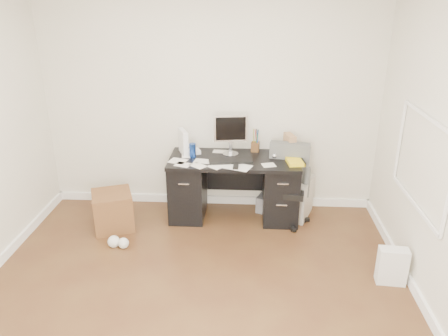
{
  "coord_description": "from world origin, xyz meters",
  "views": [
    {
      "loc": [
        0.46,
        -3.06,
        2.54
      ],
      "look_at": [
        0.21,
        1.2,
        0.81
      ],
      "focal_mm": 35.0,
      "sensor_mm": 36.0,
      "label": 1
    }
  ],
  "objects_px": {
    "office_chair": "(287,186)",
    "pc_tower": "(300,198)",
    "desk": "(234,186)",
    "keyboard": "(231,161)",
    "lcd_monitor": "(231,135)",
    "wicker_basket": "(113,210)"
  },
  "relations": [
    {
      "from": "office_chair",
      "to": "pc_tower",
      "type": "relative_size",
      "value": 1.98
    },
    {
      "from": "lcd_monitor",
      "to": "keyboard",
      "type": "relative_size",
      "value": 1.01
    },
    {
      "from": "office_chair",
      "to": "pc_tower",
      "type": "height_order",
      "value": "office_chair"
    },
    {
      "from": "office_chair",
      "to": "pc_tower",
      "type": "distance_m",
      "value": 0.34
    },
    {
      "from": "pc_tower",
      "to": "wicker_basket",
      "type": "bearing_deg",
      "value": -148.62
    },
    {
      "from": "lcd_monitor",
      "to": "keyboard",
      "type": "bearing_deg",
      "value": -94.18
    },
    {
      "from": "desk",
      "to": "wicker_basket",
      "type": "relative_size",
      "value": 3.49
    },
    {
      "from": "lcd_monitor",
      "to": "wicker_basket",
      "type": "height_order",
      "value": "lcd_monitor"
    },
    {
      "from": "lcd_monitor",
      "to": "office_chair",
      "type": "xyz_separation_m",
      "value": [
        0.66,
        -0.22,
        -0.53
      ]
    },
    {
      "from": "desk",
      "to": "keyboard",
      "type": "bearing_deg",
      "value": -107.22
    },
    {
      "from": "lcd_monitor",
      "to": "office_chair",
      "type": "distance_m",
      "value": 0.88
    },
    {
      "from": "lcd_monitor",
      "to": "keyboard",
      "type": "distance_m",
      "value": 0.33
    },
    {
      "from": "keyboard",
      "to": "wicker_basket",
      "type": "distance_m",
      "value": 1.46
    },
    {
      "from": "keyboard",
      "to": "pc_tower",
      "type": "relative_size",
      "value": 1.04
    },
    {
      "from": "desk",
      "to": "pc_tower",
      "type": "bearing_deg",
      "value": 4.37
    },
    {
      "from": "lcd_monitor",
      "to": "desk",
      "type": "bearing_deg",
      "value": -74.89
    },
    {
      "from": "desk",
      "to": "pc_tower",
      "type": "distance_m",
      "value": 0.82
    },
    {
      "from": "lcd_monitor",
      "to": "pc_tower",
      "type": "relative_size",
      "value": 1.04
    },
    {
      "from": "desk",
      "to": "pc_tower",
      "type": "relative_size",
      "value": 3.17
    },
    {
      "from": "pc_tower",
      "to": "office_chair",
      "type": "bearing_deg",
      "value": -117.63
    },
    {
      "from": "keyboard",
      "to": "office_chair",
      "type": "bearing_deg",
      "value": -7.98
    },
    {
      "from": "keyboard",
      "to": "wicker_basket",
      "type": "relative_size",
      "value": 1.14
    }
  ]
}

